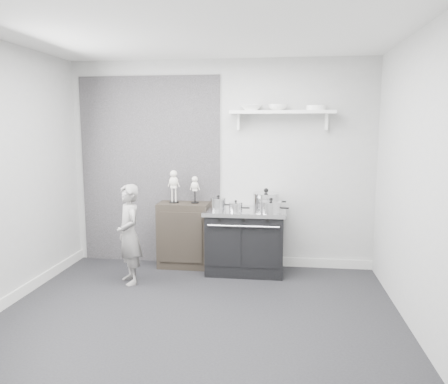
# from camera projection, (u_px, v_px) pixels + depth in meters

# --- Properties ---
(ground) EXTENTS (4.00, 4.00, 0.00)m
(ground) POSITION_uv_depth(u_px,v_px,m) (194.00, 320.00, 4.19)
(ground) COLOR black
(ground) RESTS_ON ground
(room_shell) EXTENTS (4.02, 3.62, 2.71)m
(room_shell) POSITION_uv_depth(u_px,v_px,m) (186.00, 148.00, 4.10)
(room_shell) COLOR #A5A5A3
(room_shell) RESTS_ON ground
(wall_shelf) EXTENTS (1.30, 0.26, 0.24)m
(wall_shelf) POSITION_uv_depth(u_px,v_px,m) (282.00, 113.00, 5.43)
(wall_shelf) COLOR white
(wall_shelf) RESTS_ON room_shell
(stove) EXTENTS (1.01, 0.63, 0.81)m
(stove) POSITION_uv_depth(u_px,v_px,m) (245.00, 241.00, 5.53)
(stove) COLOR black
(stove) RESTS_ON ground
(side_cabinet) EXTENTS (0.66, 0.38, 0.86)m
(side_cabinet) POSITION_uv_depth(u_px,v_px,m) (184.00, 235.00, 5.76)
(side_cabinet) COLOR black
(side_cabinet) RESTS_ON ground
(child) EXTENTS (0.48, 0.51, 1.18)m
(child) POSITION_uv_depth(u_px,v_px,m) (129.00, 234.00, 5.12)
(child) COLOR gray
(child) RESTS_ON ground
(pot_front_left) EXTENTS (0.28, 0.20, 0.19)m
(pot_front_left) POSITION_uv_depth(u_px,v_px,m) (218.00, 204.00, 5.43)
(pot_front_left) COLOR silver
(pot_front_left) RESTS_ON stove
(pot_back_right) EXTENTS (0.42, 0.34, 0.26)m
(pot_back_right) POSITION_uv_depth(u_px,v_px,m) (266.00, 201.00, 5.53)
(pot_back_right) COLOR silver
(pot_back_right) RESTS_ON stove
(pot_front_right) EXTENTS (0.34, 0.26, 0.19)m
(pot_front_right) POSITION_uv_depth(u_px,v_px,m) (271.00, 207.00, 5.24)
(pot_front_right) COLOR silver
(pot_front_right) RESTS_ON stove
(pot_front_center) EXTENTS (0.25, 0.17, 0.14)m
(pot_front_center) POSITION_uv_depth(u_px,v_px,m) (236.00, 207.00, 5.33)
(pot_front_center) COLOR silver
(pot_front_center) RESTS_ON stove
(skeleton_full) EXTENTS (0.14, 0.09, 0.49)m
(skeleton_full) POSITION_uv_depth(u_px,v_px,m) (174.00, 184.00, 5.68)
(skeleton_full) COLOR beige
(skeleton_full) RESTS_ON side_cabinet
(skeleton_torso) EXTENTS (0.11, 0.07, 0.40)m
(skeleton_torso) POSITION_uv_depth(u_px,v_px,m) (195.00, 188.00, 5.65)
(skeleton_torso) COLOR beige
(skeleton_torso) RESTS_ON side_cabinet
(bowl_large) EXTENTS (0.28, 0.28, 0.07)m
(bowl_large) POSITION_uv_depth(u_px,v_px,m) (251.00, 108.00, 5.46)
(bowl_large) COLOR white
(bowl_large) RESTS_ON wall_shelf
(bowl_small) EXTENTS (0.24, 0.24, 0.07)m
(bowl_small) POSITION_uv_depth(u_px,v_px,m) (278.00, 107.00, 5.42)
(bowl_small) COLOR white
(bowl_small) RESTS_ON wall_shelf
(plate_stack) EXTENTS (0.24, 0.24, 0.06)m
(plate_stack) POSITION_uv_depth(u_px,v_px,m) (316.00, 108.00, 5.36)
(plate_stack) COLOR white
(plate_stack) RESTS_ON wall_shelf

